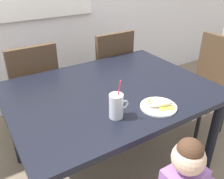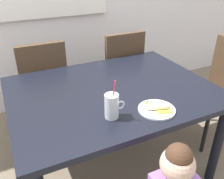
{
  "view_description": "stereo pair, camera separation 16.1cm",
  "coord_description": "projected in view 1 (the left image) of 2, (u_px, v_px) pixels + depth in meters",
  "views": [
    {
      "loc": [
        -0.81,
        -1.31,
        1.58
      ],
      "look_at": [
        -0.06,
        -0.11,
        0.82
      ],
      "focal_mm": 38.74,
      "sensor_mm": 36.0,
      "label": 1
    },
    {
      "loc": [
        -0.67,
        -1.39,
        1.58
      ],
      "look_at": [
        -0.06,
        -0.11,
        0.82
      ],
      "focal_mm": 38.74,
      "sensor_mm": 36.0,
      "label": 2
    }
  ],
  "objects": [
    {
      "name": "dining_chair_left",
      "position": [
        34.0,
        87.0,
        2.24
      ],
      "size": [
        0.44,
        0.44,
        0.96
      ],
      "rotation": [
        0.0,
        0.0,
        3.14
      ],
      "color": "#4C3826",
      "rests_on": "ground"
    },
    {
      "name": "peeled_banana",
      "position": [
        161.0,
        104.0,
        1.5
      ],
      "size": [
        0.17,
        0.13,
        0.07
      ],
      "rotation": [
        0.0,
        0.0,
        -0.36
      ],
      "color": "#F4EAC6",
      "rests_on": "snack_plate"
    },
    {
      "name": "dining_chair_far",
      "position": [
        207.0,
        80.0,
        2.36
      ],
      "size": [
        0.44,
        0.44,
        0.96
      ],
      "rotation": [
        0.0,
        0.0,
        -1.57
      ],
      "color": "#4C3826",
      "rests_on": "ground"
    },
    {
      "name": "dining_chair_right",
      "position": [
        109.0,
        69.0,
        2.6
      ],
      "size": [
        0.44,
        0.44,
        0.96
      ],
      "rotation": [
        0.0,
        0.0,
        3.14
      ],
      "color": "#4C3826",
      "rests_on": "ground"
    },
    {
      "name": "ground_plane",
      "position": [
        111.0,
        165.0,
        2.11
      ],
      "size": [
        24.0,
        24.0,
        0.0
      ],
      "primitive_type": "plane",
      "color": "#7A6B56"
    },
    {
      "name": "dining_table",
      "position": [
        111.0,
        99.0,
        1.79
      ],
      "size": [
        1.45,
        1.1,
        0.76
      ],
      "color": "black",
      "rests_on": "ground"
    },
    {
      "name": "snack_plate",
      "position": [
        158.0,
        107.0,
        1.52
      ],
      "size": [
        0.23,
        0.23,
        0.01
      ],
      "primitive_type": "cylinder",
      "color": "white",
      "rests_on": "dining_table"
    },
    {
      "name": "milk_cup",
      "position": [
        116.0,
        107.0,
        1.4
      ],
      "size": [
        0.13,
        0.08,
        0.25
      ],
      "color": "silver",
      "rests_on": "dining_table"
    }
  ]
}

